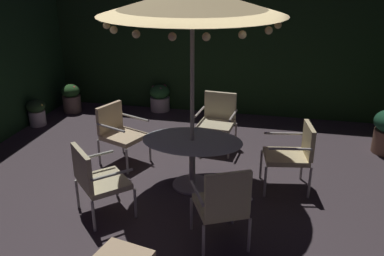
{
  "coord_description": "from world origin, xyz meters",
  "views": [
    {
      "loc": [
        1.23,
        -5.18,
        3.03
      ],
      "look_at": [
        0.09,
        -0.02,
        0.91
      ],
      "focal_mm": 38.61,
      "sensor_mm": 36.0,
      "label": 1
    }
  ],
  "objects_px": {
    "patio_dining_table": "(192,151)",
    "patio_chair_south": "(223,202)",
    "potted_plant_right_far": "(160,97)",
    "patio_chair_northeast": "(218,118)",
    "patio_chair_east": "(119,130)",
    "patio_chair_north": "(294,152)",
    "patio_chair_southeast": "(96,177)",
    "potted_plant_left_far": "(36,112)",
    "potted_plant_left_near": "(71,98)",
    "patio_umbrella": "(192,1)"
  },
  "relations": [
    {
      "from": "patio_dining_table",
      "to": "patio_chair_east",
      "type": "xyz_separation_m",
      "value": [
        -1.32,
        0.53,
        -0.01
      ]
    },
    {
      "from": "patio_chair_east",
      "to": "potted_plant_right_far",
      "type": "relative_size",
      "value": 1.64
    },
    {
      "from": "patio_chair_southeast",
      "to": "potted_plant_left_far",
      "type": "bearing_deg",
      "value": 133.21
    },
    {
      "from": "patio_umbrella",
      "to": "patio_chair_east",
      "type": "relative_size",
      "value": 3.01
    },
    {
      "from": "patio_dining_table",
      "to": "patio_chair_northeast",
      "type": "height_order",
      "value": "patio_chair_northeast"
    },
    {
      "from": "potted_plant_right_far",
      "to": "patio_chair_southeast",
      "type": "bearing_deg",
      "value": -84.51
    },
    {
      "from": "patio_chair_southeast",
      "to": "potted_plant_left_far",
      "type": "xyz_separation_m",
      "value": [
        -2.53,
        2.69,
        -0.26
      ]
    },
    {
      "from": "patio_umbrella",
      "to": "potted_plant_right_far",
      "type": "distance_m",
      "value": 4.09
    },
    {
      "from": "patio_chair_south",
      "to": "potted_plant_left_far",
      "type": "bearing_deg",
      "value": 144.49
    },
    {
      "from": "patio_chair_southeast",
      "to": "potted_plant_left_near",
      "type": "xyz_separation_m",
      "value": [
        -2.24,
        3.59,
        -0.23
      ]
    },
    {
      "from": "potted_plant_left_far",
      "to": "patio_chair_southeast",
      "type": "bearing_deg",
      "value": -46.79
    },
    {
      "from": "patio_chair_southeast",
      "to": "patio_chair_northeast",
      "type": "bearing_deg",
      "value": 64.59
    },
    {
      "from": "patio_chair_northeast",
      "to": "potted_plant_left_far",
      "type": "height_order",
      "value": "patio_chair_northeast"
    },
    {
      "from": "potted_plant_left_far",
      "to": "potted_plant_right_far",
      "type": "height_order",
      "value": "potted_plant_right_far"
    },
    {
      "from": "potted_plant_left_near",
      "to": "potted_plant_left_far",
      "type": "bearing_deg",
      "value": -107.72
    },
    {
      "from": "patio_chair_east",
      "to": "patio_chair_southeast",
      "type": "relative_size",
      "value": 0.99
    },
    {
      "from": "patio_chair_north",
      "to": "patio_chair_southeast",
      "type": "xyz_separation_m",
      "value": [
        -2.41,
        -1.24,
        -0.03
      ]
    },
    {
      "from": "patio_chair_east",
      "to": "potted_plant_right_far",
      "type": "distance_m",
      "value": 2.56
    },
    {
      "from": "patio_chair_northeast",
      "to": "patio_chair_east",
      "type": "relative_size",
      "value": 1.02
    },
    {
      "from": "potted_plant_left_near",
      "to": "potted_plant_right_far",
      "type": "relative_size",
      "value": 1.06
    },
    {
      "from": "patio_dining_table",
      "to": "patio_chair_south",
      "type": "xyz_separation_m",
      "value": [
        0.63,
        -1.28,
        0.02
      ]
    },
    {
      "from": "patio_chair_north",
      "to": "potted_plant_left_far",
      "type": "bearing_deg",
      "value": 163.62
    },
    {
      "from": "patio_chair_south",
      "to": "potted_plant_right_far",
      "type": "distance_m",
      "value": 4.82
    },
    {
      "from": "patio_chair_northeast",
      "to": "potted_plant_left_near",
      "type": "distance_m",
      "value": 3.59
    },
    {
      "from": "patio_umbrella",
      "to": "potted_plant_left_near",
      "type": "distance_m",
      "value": 4.73
    },
    {
      "from": "potted_plant_left_far",
      "to": "potted_plant_left_near",
      "type": "distance_m",
      "value": 0.94
    },
    {
      "from": "potted_plant_right_far",
      "to": "patio_chair_northeast",
      "type": "bearing_deg",
      "value": -47.26
    },
    {
      "from": "patio_umbrella",
      "to": "patio_chair_southeast",
      "type": "bearing_deg",
      "value": -135.29
    },
    {
      "from": "patio_chair_southeast",
      "to": "potted_plant_right_far",
      "type": "distance_m",
      "value": 4.1
    },
    {
      "from": "patio_chair_north",
      "to": "patio_dining_table",
      "type": "bearing_deg",
      "value": -170.29
    },
    {
      "from": "patio_chair_east",
      "to": "potted_plant_right_far",
      "type": "height_order",
      "value": "patio_chair_east"
    },
    {
      "from": "patio_chair_southeast",
      "to": "patio_chair_south",
      "type": "distance_m",
      "value": 1.66
    },
    {
      "from": "patio_chair_east",
      "to": "patio_chair_north",
      "type": "bearing_deg",
      "value": -6.12
    },
    {
      "from": "patio_chair_northeast",
      "to": "patio_chair_east",
      "type": "bearing_deg",
      "value": -148.75
    },
    {
      "from": "patio_chair_northeast",
      "to": "patio_chair_east",
      "type": "distance_m",
      "value": 1.7
    },
    {
      "from": "patio_dining_table",
      "to": "patio_chair_south",
      "type": "height_order",
      "value": "patio_chair_south"
    },
    {
      "from": "potted_plant_left_far",
      "to": "potted_plant_right_far",
      "type": "xyz_separation_m",
      "value": [
        2.13,
        1.39,
        0.01
      ]
    },
    {
      "from": "patio_umbrella",
      "to": "patio_chair_southeast",
      "type": "height_order",
      "value": "patio_umbrella"
    },
    {
      "from": "patio_dining_table",
      "to": "patio_chair_east",
      "type": "bearing_deg",
      "value": 158.07
    },
    {
      "from": "patio_chair_north",
      "to": "potted_plant_left_far",
      "type": "distance_m",
      "value": 5.15
    },
    {
      "from": "patio_umbrella",
      "to": "patio_chair_north",
      "type": "distance_m",
      "value": 2.46
    },
    {
      "from": "patio_chair_southeast",
      "to": "potted_plant_left_far",
      "type": "distance_m",
      "value": 3.7
    },
    {
      "from": "patio_chair_east",
      "to": "patio_chair_southeast",
      "type": "height_order",
      "value": "patio_chair_southeast"
    },
    {
      "from": "patio_dining_table",
      "to": "potted_plant_left_near",
      "type": "height_order",
      "value": "patio_dining_table"
    },
    {
      "from": "patio_umbrella",
      "to": "patio_chair_east",
      "type": "xyz_separation_m",
      "value": [
        -1.32,
        0.53,
        -2.04
      ]
    },
    {
      "from": "patio_dining_table",
      "to": "patio_chair_southeast",
      "type": "distance_m",
      "value": 1.42
    },
    {
      "from": "patio_chair_north",
      "to": "potted_plant_left_near",
      "type": "bearing_deg",
      "value": 153.2
    },
    {
      "from": "patio_umbrella",
      "to": "patio_chair_south",
      "type": "bearing_deg",
      "value": -63.91
    },
    {
      "from": "potted_plant_left_far",
      "to": "patio_chair_east",
      "type": "bearing_deg",
      "value": -27.6
    },
    {
      "from": "patio_chair_north",
      "to": "patio_chair_east",
      "type": "distance_m",
      "value": 2.73
    }
  ]
}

